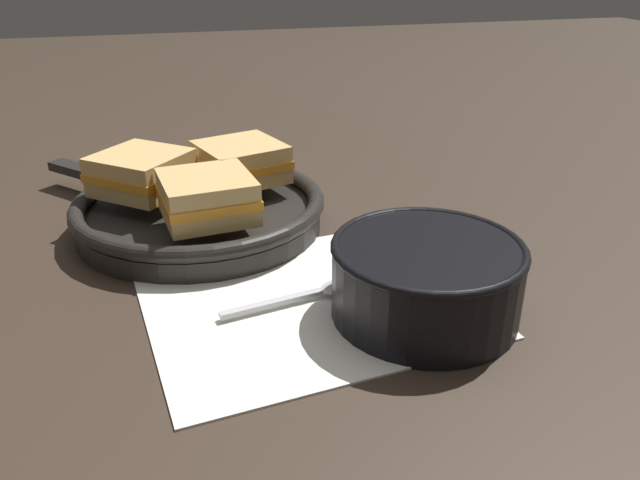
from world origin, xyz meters
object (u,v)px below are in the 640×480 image
Objects in this scene: soup_bowl at (426,275)px; sandwich_far_left at (207,197)px; spoon at (324,291)px; skillet at (199,211)px; sandwich_near_left at (241,162)px; sandwich_near_right at (142,172)px.

sandwich_far_left is at bearing 133.08° from soup_bowl.
spoon is 0.22m from skillet.
sandwich_far_left is at bearing -116.62° from sandwich_near_left.
sandwich_near_right is (-0.06, 0.03, 0.04)m from skillet.
sandwich_near_left is at bearing 89.43° from spoon.
sandwich_near_right reaches higher than soup_bowl.
sandwich_far_left is at bearing 115.43° from spoon.
sandwich_near_right and sandwich_far_left have the same top height.
skillet is at bearing 94.46° from sandwich_far_left.
soup_bowl is at bearing -67.77° from sandwich_near_left.
sandwich_near_right reaches higher than skillet.
spoon is at bearing 145.92° from soup_bowl.
sandwich_near_right is at bearing -176.62° from sandwich_near_left.
sandwich_near_right is at bearing 154.09° from skillet.
soup_bowl is 0.31m from sandwich_near_left.
sandwich_far_left is at bearing -85.54° from skillet.
spoon is at bearing -80.61° from sandwich_near_left.
sandwich_near_right is 1.28× the size of sandwich_far_left.
skillet is 0.08m from sandwich_near_left.
skillet is 0.08m from sandwich_far_left.
soup_bowl is 0.37m from sandwich_near_right.
spoon is 0.28m from sandwich_near_right.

